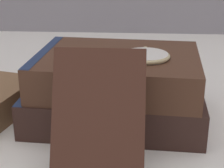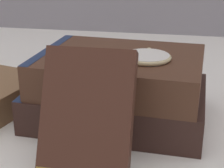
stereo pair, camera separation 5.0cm
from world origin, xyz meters
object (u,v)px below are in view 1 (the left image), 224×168
at_px(book_flat_bottom, 111,102).
at_px(book_leaning_front, 99,121).
at_px(pocket_watch, 146,56).
at_px(book_flat_top, 113,71).

distance_m(book_flat_bottom, book_leaning_front, 0.13).
xyz_separation_m(book_leaning_front, pocket_watch, (0.05, 0.11, 0.03)).
bearing_deg(book_flat_bottom, book_flat_top, -7.62).
relative_size(book_leaning_front, pocket_watch, 2.04).
bearing_deg(book_leaning_front, book_flat_top, 87.03).
relative_size(book_flat_bottom, pocket_watch, 3.70).
xyz_separation_m(book_flat_top, book_leaning_front, (-0.01, -0.13, -0.01)).
bearing_deg(book_flat_bottom, book_leaning_front, -88.48).
bearing_deg(pocket_watch, book_leaning_front, -112.56).
xyz_separation_m(book_flat_bottom, book_flat_top, (0.00, -0.00, 0.04)).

